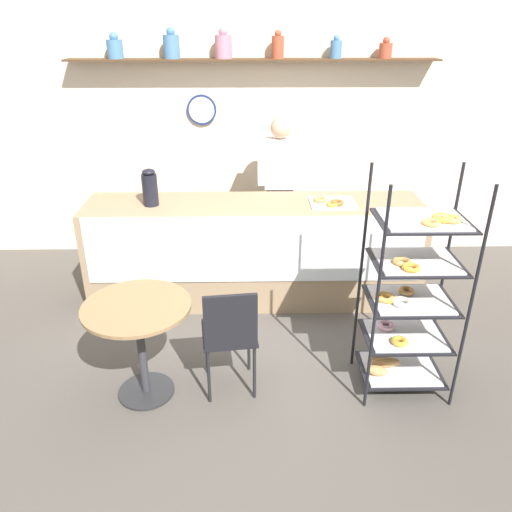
# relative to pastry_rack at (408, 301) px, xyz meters

# --- Properties ---
(ground_plane) EXTENTS (14.00, 14.00, 0.00)m
(ground_plane) POSITION_rel_pastry_rack_xyz_m (-1.05, 0.09, -0.72)
(ground_plane) COLOR #4C4742
(back_wall) EXTENTS (10.00, 0.30, 2.70)m
(back_wall) POSITION_rel_pastry_rack_xyz_m (-1.05, 2.48, 0.66)
(back_wall) COLOR beige
(back_wall) RESTS_ON ground_plane
(display_counter) EXTENTS (3.09, 0.68, 0.97)m
(display_counter) POSITION_rel_pastry_rack_xyz_m (-1.05, 1.32, -0.23)
(display_counter) COLOR #937A5B
(display_counter) RESTS_ON ground_plane
(pastry_rack) EXTENTS (0.63, 0.50, 1.63)m
(pastry_rack) POSITION_rel_pastry_rack_xyz_m (0.00, 0.00, 0.00)
(pastry_rack) COLOR black
(pastry_rack) RESTS_ON ground_plane
(person_worker) EXTENTS (0.45, 0.23, 1.63)m
(person_worker) POSITION_rel_pastry_rack_xyz_m (-0.78, 1.91, 0.17)
(person_worker) COLOR #282833
(person_worker) RESTS_ON ground_plane
(cafe_table) EXTENTS (0.74, 0.74, 0.75)m
(cafe_table) POSITION_rel_pastry_rack_xyz_m (-1.87, -0.07, -0.15)
(cafe_table) COLOR #262628
(cafe_table) RESTS_ON ground_plane
(cafe_chair) EXTENTS (0.42, 0.42, 0.87)m
(cafe_chair) POSITION_rel_pastry_rack_xyz_m (-1.24, -0.08, -0.18)
(cafe_chair) COLOR black
(cafe_chair) RESTS_ON ground_plane
(coffee_carafe) EXTENTS (0.14, 0.14, 0.33)m
(coffee_carafe) POSITION_rel_pastry_rack_xyz_m (-1.98, 1.29, 0.42)
(coffee_carafe) COLOR black
(coffee_carafe) RESTS_ON display_counter
(donut_tray_counter) EXTENTS (0.41, 0.35, 0.05)m
(donut_tray_counter) POSITION_rel_pastry_rack_xyz_m (-0.36, 1.29, 0.27)
(donut_tray_counter) COLOR silver
(donut_tray_counter) RESTS_ON display_counter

